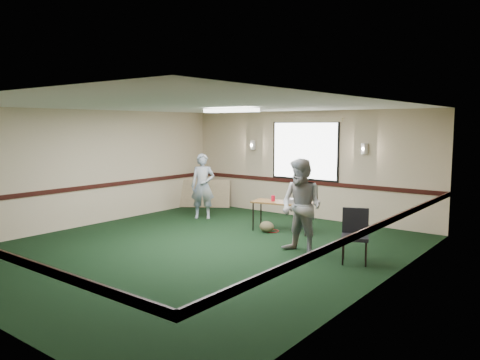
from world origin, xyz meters
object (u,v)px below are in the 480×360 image
Objects in this scene: conference_chair at (355,231)px; person_left at (203,186)px; folding_table at (282,204)px; projector at (291,201)px; person_right at (302,207)px.

person_left is at bearing 142.03° from conference_chair.
projector is (0.22, -0.01, 0.09)m from folding_table.
folding_table is at bearing 159.62° from projector.
person_left is at bearing 160.40° from projector.
conference_chair is at bearing 15.61° from person_right.
conference_chair is at bearing -48.53° from projector.
conference_chair is (2.23, -1.17, -0.08)m from folding_table.
folding_table is 1.81m from person_right.
projector is 2.32m from conference_chair.
conference_chair reaches higher than projector.
person_right is (1.02, -1.29, 0.16)m from projector.
conference_chair is 0.56× the size of person_left.
person_right is at bearing -70.23° from projector.
person_right is at bearing -57.31° from folding_table.
projector is 2.63m from person_left.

